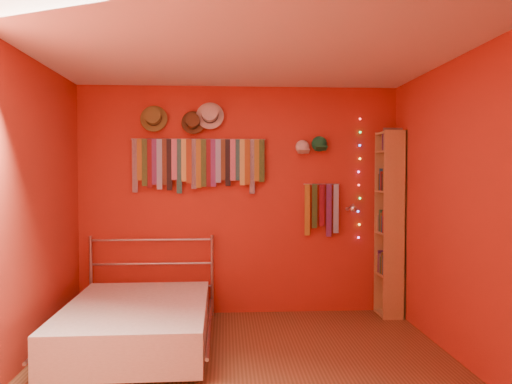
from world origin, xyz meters
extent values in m
plane|color=brown|center=(0.00, 0.00, 0.00)|extent=(3.50, 3.50, 0.00)
cube|color=#A31F1A|center=(0.00, 1.75, 1.25)|extent=(3.50, 0.02, 2.50)
cube|color=#A31F1A|center=(1.75, 0.00, 1.25)|extent=(0.02, 3.50, 2.50)
cube|color=#A31F1A|center=(-1.75, 0.00, 1.25)|extent=(0.02, 3.50, 2.50)
cube|color=white|center=(0.00, 0.00, 2.50)|extent=(3.50, 3.50, 0.02)
cylinder|color=#A5A5A9|center=(-0.44, 1.70, 1.92)|extent=(1.45, 0.01, 0.01)
cube|color=navy|center=(-1.13, 1.69, 1.63)|extent=(0.06, 0.01, 0.58)
cube|color=#93661A|center=(-1.08, 1.68, 1.69)|extent=(0.06, 0.01, 0.45)
cube|color=#25471C|center=(-1.02, 1.68, 1.66)|extent=(0.06, 0.01, 0.51)
cube|color=#640F0F|center=(-0.97, 1.69, 1.65)|extent=(0.06, 0.01, 0.53)
cube|color=#451A69|center=(-0.92, 1.68, 1.67)|extent=(0.06, 0.01, 0.49)
cube|color=#739CCC|center=(-0.87, 1.68, 1.64)|extent=(0.06, 0.01, 0.54)
cube|color=#4E2A1A|center=(-0.81, 1.69, 1.67)|extent=(0.06, 0.01, 0.49)
cube|color=black|center=(-0.76, 1.68, 1.64)|extent=(0.06, 0.01, 0.55)
cube|color=#B85C81|center=(-0.71, 1.68, 1.70)|extent=(0.06, 0.01, 0.44)
cube|color=#17504D|center=(-0.66, 1.69, 1.62)|extent=(0.06, 0.01, 0.59)
cube|color=#CAD153|center=(-0.60, 1.68, 1.69)|extent=(0.06, 0.01, 0.46)
cube|color=maroon|center=(-0.55, 1.68, 1.68)|extent=(0.06, 0.01, 0.48)
cube|color=#151458|center=(-0.50, 1.69, 1.65)|extent=(0.06, 0.01, 0.54)
cube|color=#866318|center=(-0.44, 1.68, 1.65)|extent=(0.06, 0.01, 0.53)
cube|color=#27451B|center=(-0.39, 1.68, 1.66)|extent=(0.06, 0.01, 0.51)
cube|color=maroon|center=(-0.34, 1.69, 1.66)|extent=(0.06, 0.01, 0.52)
cube|color=#571B6F|center=(-0.29, 1.68, 1.66)|extent=(0.06, 0.01, 0.51)
cube|color=#6F89C6|center=(-0.23, 1.68, 1.68)|extent=(0.06, 0.01, 0.47)
cube|color=#523A1B|center=(-0.18, 1.69, 1.69)|extent=(0.06, 0.01, 0.44)
cube|color=black|center=(-0.13, 1.68, 1.66)|extent=(0.06, 0.01, 0.51)
cube|color=#A8546E|center=(-0.08, 1.68, 1.69)|extent=(0.06, 0.01, 0.45)
cube|color=#184D54|center=(-0.02, 1.69, 1.69)|extent=(0.06, 0.01, 0.45)
cube|color=#B6B94A|center=(0.03, 1.68, 1.67)|extent=(0.06, 0.01, 0.50)
cube|color=brown|center=(0.08, 1.68, 1.67)|extent=(0.06, 0.01, 0.49)
cube|color=navy|center=(0.14, 1.69, 1.62)|extent=(0.06, 0.01, 0.59)
cube|color=olive|center=(0.19, 1.68, 1.69)|extent=(0.06, 0.01, 0.46)
cube|color=#1F451B|center=(0.24, 1.68, 1.68)|extent=(0.06, 0.01, 0.46)
cylinder|color=#A5A5A9|center=(0.90, 1.70, 1.43)|extent=(0.40, 0.01, 0.01)
cube|color=olive|center=(0.74, 1.69, 1.14)|extent=(0.06, 0.01, 0.57)
cube|color=#1D461C|center=(0.82, 1.68, 1.18)|extent=(0.06, 0.01, 0.49)
cube|color=maroon|center=(0.90, 1.68, 1.20)|extent=(0.06, 0.01, 0.46)
cube|color=#3C175C|center=(0.98, 1.69, 1.14)|extent=(0.06, 0.01, 0.58)
cube|color=#72A4CB|center=(1.06, 1.68, 1.16)|extent=(0.06, 0.01, 0.54)
cylinder|color=olive|center=(-0.92, 1.69, 2.13)|extent=(0.29, 0.07, 0.29)
cylinder|color=olive|center=(-0.92, 1.64, 2.15)|extent=(0.17, 0.14, 0.19)
cylinder|color=#332314|center=(-0.92, 1.67, 2.14)|extent=(0.18, 0.06, 0.18)
cylinder|color=#4B321A|center=(-0.50, 1.69, 2.10)|extent=(0.25, 0.06, 0.25)
cylinder|color=#4B321A|center=(-0.50, 1.65, 2.11)|extent=(0.15, 0.13, 0.17)
cylinder|color=black|center=(-0.50, 1.67, 2.10)|extent=(0.15, 0.05, 0.15)
cylinder|color=beige|center=(-0.32, 1.69, 2.17)|extent=(0.30, 0.07, 0.30)
cylinder|color=beige|center=(-0.32, 1.64, 2.18)|extent=(0.18, 0.15, 0.20)
cylinder|color=black|center=(-0.32, 1.66, 2.18)|extent=(0.18, 0.06, 0.18)
ellipsoid|color=silver|center=(0.69, 1.70, 1.84)|extent=(0.17, 0.13, 0.17)
cube|color=silver|center=(0.69, 1.60, 1.79)|extent=(0.12, 0.09, 0.05)
ellipsoid|color=#186E3F|center=(0.88, 1.70, 1.87)|extent=(0.18, 0.13, 0.18)
cube|color=#186E3F|center=(0.88, 1.59, 1.82)|extent=(0.13, 0.09, 0.05)
sphere|color=#FF3333|center=(1.33, 1.71, 2.15)|extent=(0.02, 0.02, 0.02)
sphere|color=#33FF4C|center=(1.34, 1.71, 2.00)|extent=(0.02, 0.02, 0.02)
sphere|color=#4C66FF|center=(1.33, 1.71, 1.86)|extent=(0.02, 0.02, 0.02)
sphere|color=yellow|center=(1.33, 1.71, 1.71)|extent=(0.02, 0.02, 0.02)
sphere|color=#FF4CCC|center=(1.32, 1.71, 1.56)|extent=(0.02, 0.02, 0.02)
sphere|color=#FF3333|center=(1.32, 1.71, 1.42)|extent=(0.02, 0.02, 0.02)
sphere|color=#33FF4C|center=(1.34, 1.71, 1.27)|extent=(0.02, 0.02, 0.02)
sphere|color=#4C66FF|center=(1.32, 1.71, 1.12)|extent=(0.02, 0.02, 0.02)
sphere|color=yellow|center=(1.33, 1.71, 0.98)|extent=(0.02, 0.02, 0.02)
sphere|color=#FF4CCC|center=(1.33, 1.71, 0.83)|extent=(0.02, 0.02, 0.02)
cylinder|color=#A5A5A9|center=(1.20, 1.73, 1.15)|extent=(0.04, 0.03, 0.04)
cylinder|color=#A5A5A9|center=(1.20, 1.60, 1.18)|extent=(0.01, 0.27, 0.09)
sphere|color=white|center=(1.20, 1.47, 1.17)|extent=(0.07, 0.07, 0.07)
cube|color=#A7844B|center=(1.62, 1.37, 1.00)|extent=(0.24, 0.02, 2.00)
cube|color=#A7844B|center=(1.62, 1.69, 1.00)|extent=(0.24, 0.02, 2.00)
cube|color=#A7844B|center=(1.74, 1.53, 1.00)|extent=(0.02, 0.34, 2.00)
cube|color=#A7844B|center=(1.62, 1.53, 0.02)|extent=(0.24, 0.32, 0.02)
cube|color=#A7844B|center=(1.62, 1.53, 0.45)|extent=(0.24, 0.32, 0.02)
cube|color=#A7844B|center=(1.62, 1.53, 0.90)|extent=(0.24, 0.32, 0.02)
cube|color=#A7844B|center=(1.62, 1.53, 1.35)|extent=(0.24, 0.32, 0.02)
cube|color=#A7844B|center=(1.62, 1.53, 1.78)|extent=(0.24, 0.32, 0.02)
cube|color=#A7844B|center=(1.62, 1.53, 1.98)|extent=(0.24, 0.32, 0.02)
cylinder|color=#A5A5A9|center=(-1.60, 1.65, 0.44)|extent=(0.03, 0.03, 0.88)
cylinder|color=#A5A5A9|center=(-0.30, 1.65, 0.44)|extent=(0.03, 0.03, 0.88)
cylinder|color=#A5A5A9|center=(-0.95, 1.65, 0.32)|extent=(1.29, 0.02, 0.02)
cylinder|color=#A5A5A9|center=(-0.95, 1.65, 0.57)|extent=(1.29, 0.02, 0.02)
cylinder|color=#A5A5A9|center=(-0.95, 1.65, 0.83)|extent=(1.29, 0.02, 0.02)
cube|color=beige|center=(-0.95, 0.72, 0.21)|extent=(1.25, 1.77, 0.35)
cylinder|color=#A5A5A9|center=(-1.60, 0.72, 0.19)|extent=(0.05, 1.76, 0.03)
cylinder|color=#A5A5A9|center=(-0.30, 0.72, 0.19)|extent=(0.05, 1.76, 0.03)
camera|label=1|loc=(-0.16, -3.75, 1.53)|focal=35.00mm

